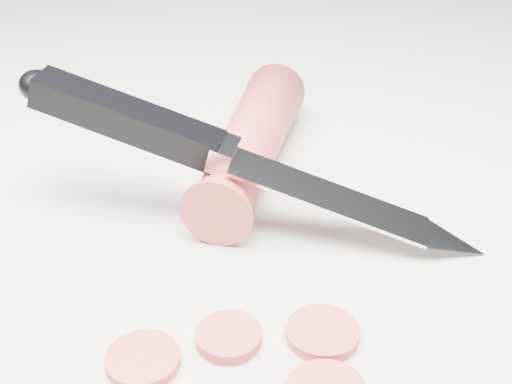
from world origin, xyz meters
name	(u,v)px	position (x,y,z in m)	size (l,w,h in m)	color
ground	(222,280)	(0.00, 0.00, 0.00)	(2.40, 2.40, 0.00)	beige
carrot	(251,143)	(0.06, 0.10, 0.02)	(0.04, 0.04, 0.17)	#C3353B
carrot_slice_1	(143,360)	(-0.06, -0.04, 0.00)	(0.04, 0.04, 0.01)	#C33B39
carrot_slice_4	(323,333)	(0.03, -0.06, 0.00)	(0.04, 0.04, 0.01)	#C33B39
carrot_slice_5	(228,337)	(-0.02, -0.05, 0.00)	(0.03, 0.03, 0.01)	#C33B39
kitchen_knife	(250,158)	(0.04, 0.05, 0.05)	(0.25, 0.21, 0.09)	silver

